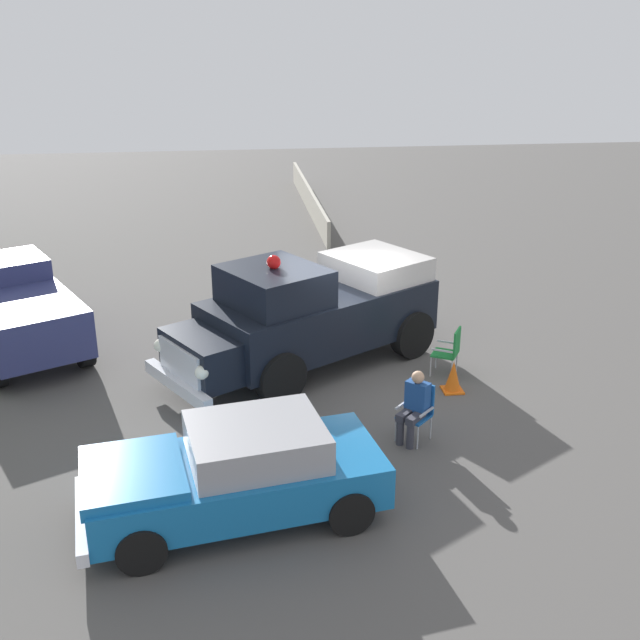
% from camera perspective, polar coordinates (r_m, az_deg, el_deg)
% --- Properties ---
extents(ground_plane, '(60.00, 60.00, 0.00)m').
position_cam_1_polar(ground_plane, '(16.25, 1.72, -3.46)').
color(ground_plane, '#514F4C').
extents(vintage_fire_truck, '(4.93, 6.22, 2.59)m').
position_cam_1_polar(vintage_fire_truck, '(15.86, -0.66, 0.59)').
color(vintage_fire_truck, black).
rests_on(vintage_fire_truck, ground).
extents(classic_hot_rod, '(2.54, 4.60, 1.46)m').
position_cam_1_polar(classic_hot_rod, '(11.31, -6.43, -11.22)').
color(classic_hot_rod, black).
rests_on(classic_hot_rod, ground).
extents(parked_pickup, '(5.10, 3.78, 1.90)m').
position_cam_1_polar(parked_pickup, '(17.95, -21.64, 0.83)').
color(parked_pickup, black).
rests_on(parked_pickup, ground).
extents(lawn_chair_near_truck, '(0.69, 0.69, 1.02)m').
position_cam_1_polar(lawn_chair_near_truck, '(13.43, 7.29, -6.44)').
color(lawn_chair_near_truck, '#B7BABF').
rests_on(lawn_chair_near_truck, ground).
extents(lawn_chair_by_car, '(0.67, 0.67, 1.02)m').
position_cam_1_polar(lawn_chair_by_car, '(15.85, 9.69, -2.11)').
color(lawn_chair_by_car, '#B7BABF').
rests_on(lawn_chair_by_car, ground).
extents(spectator_seated, '(0.64, 0.64, 1.29)m').
position_cam_1_polar(spectator_seated, '(13.28, 7.02, -6.24)').
color(spectator_seated, '#383842').
rests_on(spectator_seated, ground).
extents(traffic_cone, '(0.40, 0.40, 0.64)m').
position_cam_1_polar(traffic_cone, '(15.29, 9.88, -4.18)').
color(traffic_cone, orange).
rests_on(traffic_cone, ground).
extents(background_fence, '(11.24, 0.12, 0.90)m').
position_cam_1_polar(background_fence, '(29.97, -0.84, 9.03)').
color(background_fence, '#A8A393').
rests_on(background_fence, ground).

